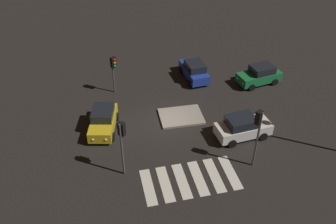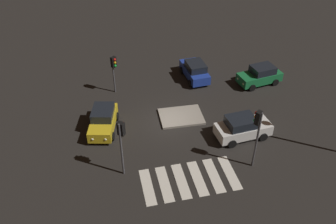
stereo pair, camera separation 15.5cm
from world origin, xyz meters
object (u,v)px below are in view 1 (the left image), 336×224
at_px(traffic_light_west, 113,66).
at_px(car_white, 243,127).
at_px(car_green, 260,75).
at_px(traffic_light_south, 122,136).
at_px(car_yellow, 103,120).
at_px(traffic_light_east, 258,126).
at_px(traffic_island, 181,116).
at_px(car_blue, 194,70).

bearing_deg(traffic_light_west, car_white, 11.88).
relative_size(car_green, traffic_light_south, 0.99).
relative_size(car_yellow, car_white, 1.00).
distance_m(car_green, traffic_light_south, 16.55).
height_order(car_green, traffic_light_west, traffic_light_west).
xyz_separation_m(car_green, traffic_light_east, (-5.16, -9.93, 2.62)).
distance_m(traffic_island, car_yellow, 6.40).
bearing_deg(traffic_island, car_blue, 63.81).
height_order(car_yellow, traffic_light_south, traffic_light_south).
bearing_deg(traffic_light_west, car_blue, 61.47).
distance_m(car_green, car_blue, 6.13).
bearing_deg(car_white, traffic_light_east, -104.96).
height_order(traffic_island, car_white, car_white).
xyz_separation_m(car_green, traffic_light_south, (-13.89, -8.68, 2.39)).
bearing_deg(car_white, car_blue, 92.13).
distance_m(traffic_island, traffic_light_east, 8.02).
height_order(car_white, traffic_light_east, traffic_light_east).
xyz_separation_m(traffic_light_west, traffic_light_south, (-0.52, -10.13, 0.52)).
relative_size(traffic_island, car_blue, 0.86).
bearing_deg(car_blue, traffic_light_west, 92.03).
xyz_separation_m(traffic_island, traffic_light_south, (-5.35, -5.17, 3.18)).
relative_size(car_blue, traffic_light_west, 1.16).
height_order(car_green, traffic_light_east, traffic_light_east).
bearing_deg(traffic_light_east, car_white, -47.28).
distance_m(car_green, traffic_light_east, 11.49).
bearing_deg(car_yellow, traffic_island, 104.52).
height_order(car_yellow, car_white, car_white).
relative_size(car_green, traffic_light_west, 1.18).
relative_size(car_yellow, car_blue, 1.04).
bearing_deg(traffic_light_south, car_green, -17.25).
relative_size(car_yellow, traffic_light_east, 0.95).
relative_size(car_green, traffic_light_east, 0.93).
relative_size(traffic_light_west, traffic_light_south, 0.84).
relative_size(car_yellow, car_green, 1.02).
bearing_deg(traffic_island, traffic_light_south, -135.99).
bearing_deg(car_green, traffic_light_west, -15.12).
xyz_separation_m(car_white, car_blue, (-1.10, 9.16, -0.03)).
relative_size(car_white, traffic_light_east, 0.94).
height_order(car_white, traffic_light_west, traffic_light_west).
distance_m(traffic_island, car_white, 5.27).
bearing_deg(traffic_light_south, traffic_light_east, -57.40).
relative_size(car_yellow, traffic_light_south, 1.02).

